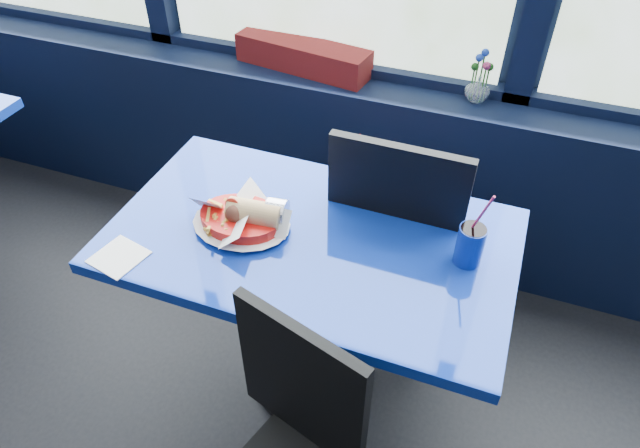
{
  "coord_description": "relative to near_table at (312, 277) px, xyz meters",
  "views": [
    {
      "loc": [
        0.76,
        0.84,
        1.9
      ],
      "look_at": [
        0.34,
        1.98,
        0.82
      ],
      "focal_mm": 32.0,
      "sensor_mm": 36.0,
      "label": 1
    }
  ],
  "objects": [
    {
      "name": "flower_vase",
      "position": [
        0.34,
        0.89,
        0.29
      ],
      "size": [
        0.11,
        0.11,
        0.2
      ],
      "rotation": [
        0.0,
        0.0,
        -0.15
      ],
      "color": "silver",
      "rests_on": "window_sill"
    },
    {
      "name": "food_basket",
      "position": [
        -0.2,
        -0.04,
        0.22
      ],
      "size": [
        0.32,
        0.32,
        0.1
      ],
      "rotation": [
        0.0,
        0.0,
        -0.34
      ],
      "color": "red",
      "rests_on": "near_table"
    },
    {
      "name": "chair_near_back",
      "position": [
        0.2,
        0.31,
        0.01
      ],
      "size": [
        0.45,
        0.46,
        1.0
      ],
      "rotation": [
        0.0,
        0.0,
        3.13
      ],
      "color": "black",
      "rests_on": "ground"
    },
    {
      "name": "soda_cup",
      "position": [
        0.45,
        0.06,
        0.25
      ],
      "size": [
        0.08,
        0.08,
        0.26
      ],
      "rotation": [
        0.0,
        0.0,
        0.37
      ],
      "color": "navy",
      "rests_on": "near_table"
    },
    {
      "name": "planter_box",
      "position": [
        -0.38,
        0.9,
        0.29
      ],
      "size": [
        0.59,
        0.23,
        0.12
      ],
      "primitive_type": "cube",
      "rotation": [
        0.0,
        0.0,
        -0.15
      ],
      "color": "maroon",
      "rests_on": "window_sill"
    },
    {
      "name": "napkin",
      "position": [
        -0.48,
        -0.28,
        0.18
      ],
      "size": [
        0.16,
        0.16,
        0.0
      ],
      "primitive_type": "cube",
      "rotation": [
        0.0,
        0.0,
        -0.22
      ],
      "color": "white",
      "rests_on": "near_table"
    },
    {
      "name": "ketchup_bottle",
      "position": [
        0.06,
        0.28,
        0.27
      ],
      "size": [
        0.05,
        0.05,
        0.2
      ],
      "color": "red",
      "rests_on": "near_table"
    },
    {
      "name": "window_sill",
      "position": [
        -0.3,
        0.87,
        -0.17
      ],
      "size": [
        5.0,
        0.26,
        0.8
      ],
      "primitive_type": "cube",
      "color": "black",
      "rests_on": "ground"
    },
    {
      "name": "near_table",
      "position": [
        0.0,
        0.0,
        0.0
      ],
      "size": [
        1.2,
        0.7,
        0.75
      ],
      "color": "black",
      "rests_on": "ground"
    }
  ]
}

